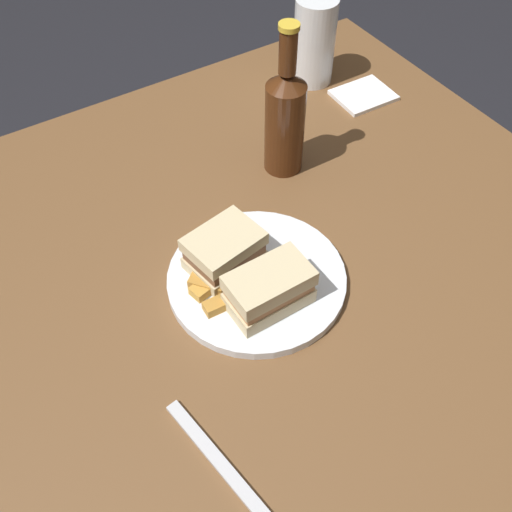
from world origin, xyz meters
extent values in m
plane|color=black|center=(0.00, 0.00, 0.00)|extent=(6.00, 6.00, 0.00)
cube|color=brown|center=(0.00, 0.00, 0.38)|extent=(1.12, 0.99, 0.75)
cylinder|color=white|center=(-0.02, -0.04, 0.76)|extent=(0.26, 0.26, 0.02)
cube|color=beige|center=(-0.05, 0.00, 0.78)|extent=(0.12, 0.09, 0.02)
cube|color=brown|center=(-0.05, 0.00, 0.80)|extent=(0.11, 0.09, 0.02)
cube|color=beige|center=(-0.05, 0.00, 0.82)|extent=(0.12, 0.09, 0.02)
cube|color=beige|center=(-0.04, -0.09, 0.78)|extent=(0.12, 0.07, 0.03)
cube|color=#B27A4C|center=(-0.04, -0.09, 0.80)|extent=(0.11, 0.06, 0.01)
cube|color=beige|center=(-0.04, -0.09, 0.82)|extent=(0.12, 0.07, 0.03)
cube|color=#AD702D|center=(-0.08, -0.01, 0.78)|extent=(0.04, 0.05, 0.02)
cube|color=gold|center=(-0.06, -0.11, 0.78)|extent=(0.04, 0.03, 0.02)
cube|color=#B77F33|center=(-0.10, -0.06, 0.78)|extent=(0.04, 0.02, 0.02)
cube|color=#AD702D|center=(-0.06, -0.09, 0.78)|extent=(0.06, 0.04, 0.02)
cube|color=gold|center=(-0.10, -0.03, 0.78)|extent=(0.05, 0.03, 0.01)
cube|color=#B77F33|center=(-0.10, -0.02, 0.78)|extent=(0.05, 0.05, 0.02)
cylinder|color=white|center=(0.35, 0.34, 0.84)|extent=(0.08, 0.08, 0.17)
cylinder|color=gold|center=(0.35, 0.34, 0.79)|extent=(0.07, 0.07, 0.08)
cylinder|color=#47230F|center=(0.15, 0.15, 0.83)|extent=(0.07, 0.07, 0.16)
cone|color=#47230F|center=(0.15, 0.15, 0.93)|extent=(0.07, 0.07, 0.02)
cylinder|color=#47230F|center=(0.15, 0.15, 0.97)|extent=(0.03, 0.03, 0.07)
cylinder|color=gold|center=(0.15, 0.15, 1.01)|extent=(0.03, 0.03, 0.01)
cube|color=white|center=(0.40, 0.23, 0.76)|extent=(0.11, 0.09, 0.01)
cube|color=silver|center=(-0.21, -0.24, 0.76)|extent=(0.04, 0.18, 0.01)
camera|label=1|loc=(-0.31, -0.49, 1.45)|focal=41.63mm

